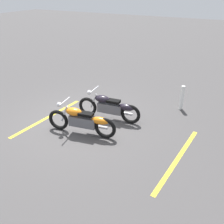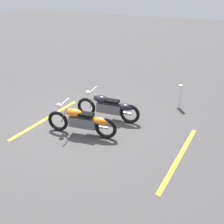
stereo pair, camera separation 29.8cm
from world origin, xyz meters
TOP-DOWN VIEW (x-y plane):
  - ground_plane at (0.00, 0.00)m, footprint 60.00×60.00m
  - motorcycle_bright_foreground at (0.59, -0.59)m, footprint 2.22×0.70m
  - motorcycle_dark_foreground at (0.87, 0.61)m, footprint 2.23×0.63m
  - bollard_post at (2.79, 2.54)m, footprint 0.14×0.14m
  - parking_stripe_near at (-1.10, -0.28)m, footprint 0.37×3.20m
  - parking_stripe_mid at (3.50, -0.46)m, footprint 0.37×3.20m

SIDE VIEW (x-z plane):
  - ground_plane at x=0.00m, z-range 0.00..0.00m
  - parking_stripe_near at x=-1.10m, z-range 0.00..0.01m
  - parking_stripe_mid at x=3.50m, z-range 0.00..0.01m
  - bollard_post at x=2.79m, z-range 0.00..0.90m
  - motorcycle_bright_foreground at x=0.59m, z-range -0.06..0.98m
  - motorcycle_dark_foreground at x=0.87m, z-range -0.06..0.98m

